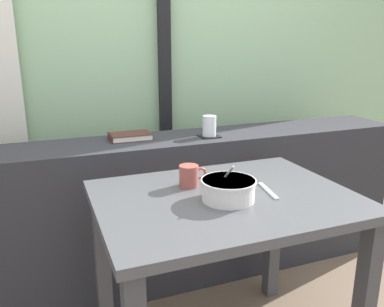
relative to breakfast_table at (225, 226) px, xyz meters
name	(u,v)px	position (x,y,z in m)	size (l,w,h in m)	color
outdoor_backdrop	(127,20)	(-0.07, 1.21, 0.80)	(4.80, 0.08, 2.80)	#9EC699
window_divider_post	(164,37)	(0.13, 1.14, 0.70)	(0.07, 0.05, 2.60)	black
dark_console_ledge	(159,212)	(-0.07, 0.64, -0.20)	(2.80, 0.35, 0.80)	#2D2D33
breakfast_table	(225,226)	(0.00, 0.00, 0.00)	(0.95, 0.71, 0.73)	#414145
coaster_square	(209,136)	(0.19, 0.59, 0.20)	(0.10, 0.10, 0.01)	black
juice_glass	(209,127)	(0.19, 0.59, 0.25)	(0.07, 0.07, 0.10)	white
closed_book	(130,136)	(-0.20, 0.69, 0.22)	(0.21, 0.14, 0.03)	#47231E
soup_bowl	(228,190)	(-0.01, -0.04, 0.16)	(0.20, 0.20, 0.14)	silver
fork_utensil	(268,191)	(0.17, -0.02, 0.13)	(0.02, 0.17, 0.01)	silver
ceramic_mug	(189,176)	(-0.09, 0.14, 0.17)	(0.11, 0.08, 0.08)	#9E4C42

